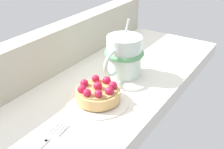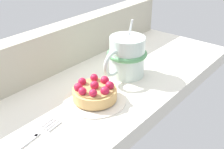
{
  "view_description": "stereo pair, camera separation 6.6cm",
  "coord_description": "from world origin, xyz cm",
  "px_view_note": "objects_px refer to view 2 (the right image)",
  "views": [
    {
      "loc": [
        -46.15,
        -35.37,
        34.43
      ],
      "look_at": [
        2.83,
        -3.45,
        3.22
      ],
      "focal_mm": 45.78,
      "sensor_mm": 36.0,
      "label": 1
    },
    {
      "loc": [
        -42.23,
        -40.7,
        34.43
      ],
      "look_at": [
        2.83,
        -3.45,
        3.22
      ],
      "focal_mm": 45.78,
      "sensor_mm": 36.0,
      "label": 2
    }
  ],
  "objects_px": {
    "dessert_plate": "(95,99)",
    "dessert_fork": "(28,141)",
    "raspberry_tart": "(95,92)",
    "coffee_mug": "(126,56)"
  },
  "relations": [
    {
      "from": "dessert_plate",
      "to": "dessert_fork",
      "type": "relative_size",
      "value": 0.88
    },
    {
      "from": "dessert_plate",
      "to": "dessert_fork",
      "type": "height_order",
      "value": "same"
    },
    {
      "from": "dessert_plate",
      "to": "dessert_fork",
      "type": "xyz_separation_m",
      "value": [
        -0.17,
        0.0,
        -0.0
      ]
    },
    {
      "from": "raspberry_tart",
      "to": "dessert_fork",
      "type": "xyz_separation_m",
      "value": [
        -0.17,
        0.0,
        -0.02
      ]
    },
    {
      "from": "coffee_mug",
      "to": "dessert_fork",
      "type": "height_order",
      "value": "coffee_mug"
    },
    {
      "from": "dessert_plate",
      "to": "raspberry_tart",
      "type": "xyz_separation_m",
      "value": [
        -0.0,
        -0.0,
        0.02
      ]
    },
    {
      "from": "dessert_fork",
      "to": "dessert_plate",
      "type": "bearing_deg",
      "value": -0.07
    },
    {
      "from": "dessert_plate",
      "to": "raspberry_tart",
      "type": "relative_size",
      "value": 1.43
    },
    {
      "from": "raspberry_tart",
      "to": "dessert_fork",
      "type": "distance_m",
      "value": 0.18
    },
    {
      "from": "dessert_plate",
      "to": "coffee_mug",
      "type": "bearing_deg",
      "value": 8.31
    }
  ]
}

